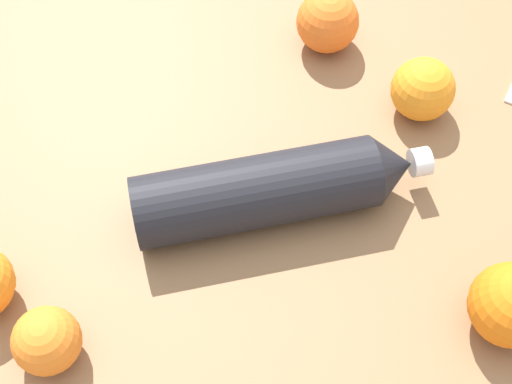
% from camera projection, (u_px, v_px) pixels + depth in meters
% --- Properties ---
extents(ground_plane, '(2.40, 2.40, 0.00)m').
position_uv_depth(ground_plane, '(284.00, 183.00, 0.81)').
color(ground_plane, olive).
extents(water_bottle, '(0.31, 0.17, 0.08)m').
position_uv_depth(water_bottle, '(277.00, 188.00, 0.76)').
color(water_bottle, black).
rests_on(water_bottle, ground_plane).
extents(orange_0, '(0.06, 0.06, 0.06)m').
position_uv_depth(orange_0, '(47.00, 341.00, 0.68)').
color(orange_0, orange).
rests_on(orange_0, ground_plane).
extents(orange_1, '(0.08, 0.08, 0.08)m').
position_uv_depth(orange_1, '(512.00, 305.00, 0.69)').
color(orange_1, orange).
rests_on(orange_1, ground_plane).
extents(orange_3, '(0.08, 0.08, 0.08)m').
position_uv_depth(orange_3, '(328.00, 22.00, 0.89)').
color(orange_3, orange).
rests_on(orange_3, ground_plane).
extents(orange_4, '(0.07, 0.07, 0.07)m').
position_uv_depth(orange_4, '(423.00, 89.00, 0.84)').
color(orange_4, orange).
rests_on(orange_4, ground_plane).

